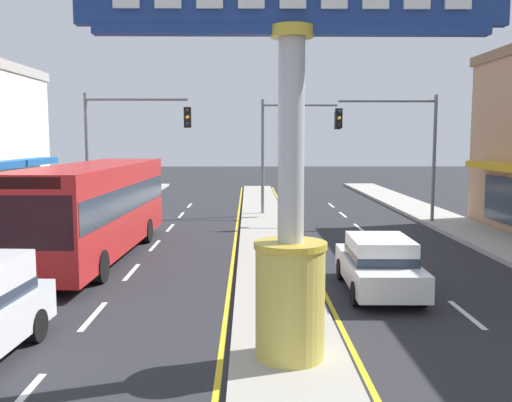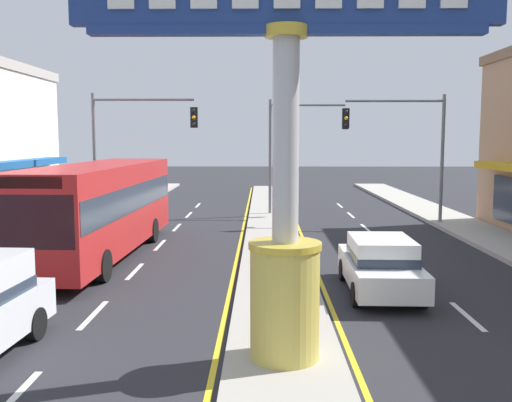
# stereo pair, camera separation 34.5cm
# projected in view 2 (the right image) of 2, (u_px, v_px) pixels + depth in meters

# --- Properties ---
(median_strip) EXTENTS (2.23, 52.00, 0.14)m
(median_strip) POSITION_uv_depth(u_px,v_px,m) (273.00, 244.00, 22.11)
(median_strip) COLOR #A39E93
(median_strip) RESTS_ON ground
(sidewalk_left) EXTENTS (2.55, 60.00, 0.18)m
(sidewalk_left) POSITION_uv_depth(u_px,v_px,m) (22.00, 253.00, 20.21)
(sidewalk_left) COLOR #ADA89E
(sidewalk_left) RESTS_ON ground
(lane_markings) EXTENTS (8.97, 52.00, 0.01)m
(lane_markings) POSITION_uv_depth(u_px,v_px,m) (273.00, 252.00, 20.77)
(lane_markings) COLOR silver
(lane_markings) RESTS_ON ground
(district_sign) EXTENTS (7.48, 1.33, 7.24)m
(district_sign) POSITION_uv_depth(u_px,v_px,m) (286.00, 162.00, 10.06)
(district_sign) COLOR gold
(district_sign) RESTS_ON median_strip
(traffic_light_left_side) EXTENTS (4.86, 0.46, 6.20)m
(traffic_light_left_side) POSITION_uv_depth(u_px,v_px,m) (132.00, 136.00, 25.81)
(traffic_light_left_side) COLOR slate
(traffic_light_left_side) RESTS_ON ground
(traffic_light_right_side) EXTENTS (4.86, 0.46, 6.20)m
(traffic_light_right_side) POSITION_uv_depth(u_px,v_px,m) (406.00, 136.00, 26.65)
(traffic_light_right_side) COLOR slate
(traffic_light_right_side) RESTS_ON ground
(traffic_light_median_far) EXTENTS (4.20, 0.46, 6.20)m
(traffic_light_median_far) POSITION_uv_depth(u_px,v_px,m) (298.00, 138.00, 30.06)
(traffic_light_median_far) COLOR slate
(traffic_light_median_far) RESTS_ON ground
(bus_near_right_lane) EXTENTS (2.90, 11.28, 3.26)m
(bus_near_right_lane) POSITION_uv_depth(u_px,v_px,m) (100.00, 204.00, 19.76)
(bus_near_right_lane) COLOR #B21E1E
(bus_near_right_lane) RESTS_ON ground
(sedan_far_right_lane) EXTENTS (1.92, 4.34, 1.53)m
(sedan_far_right_lane) POSITION_uv_depth(u_px,v_px,m) (380.00, 264.00, 15.20)
(sedan_far_right_lane) COLOR white
(sedan_far_right_lane) RESTS_ON ground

